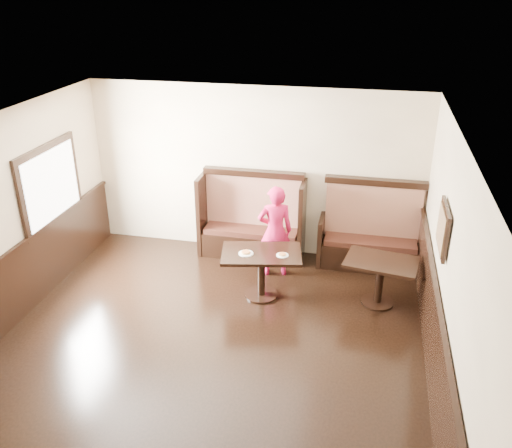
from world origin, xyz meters
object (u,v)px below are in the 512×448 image
(table_main, at_px, (261,263))
(table_neighbor, at_px, (380,272))
(child, at_px, (275,231))
(booth_main, at_px, (252,225))
(booth_neighbor, at_px, (370,238))

(table_main, xyz_separation_m, table_neighbor, (1.69, 0.16, -0.04))
(table_neighbor, distance_m, child, 1.71)
(booth_main, distance_m, table_neighbor, 2.39)
(booth_main, relative_size, child, 1.18)
(booth_main, xyz_separation_m, table_main, (0.42, -1.29, 0.03))
(table_main, height_order, table_neighbor, table_main)
(booth_neighbor, xyz_separation_m, table_neighbor, (0.16, -1.13, 0.04))
(booth_main, bearing_deg, booth_neighbor, -0.05)
(table_main, height_order, child, child)
(booth_main, bearing_deg, table_neighbor, -28.12)
(table_neighbor, height_order, child, child)
(booth_main, bearing_deg, table_main, -71.88)
(booth_main, distance_m, table_main, 1.36)
(table_neighbor, bearing_deg, booth_neighbor, 107.90)
(booth_neighbor, distance_m, table_main, 2.00)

